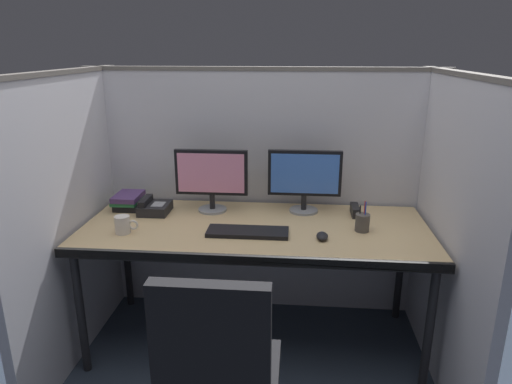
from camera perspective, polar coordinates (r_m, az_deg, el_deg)
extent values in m
plane|color=#2D3847|center=(2.67, -0.73, -21.60)|extent=(8.00, 8.00, 0.00)
cube|color=silver|center=(2.96, 0.69, -0.39)|extent=(2.20, 0.05, 1.55)
cube|color=#605B56|center=(2.82, 0.75, 15.04)|extent=(2.21, 0.06, 0.02)
cube|color=silver|center=(2.72, -21.71, -3.29)|extent=(0.05, 1.40, 1.55)
cube|color=#605B56|center=(2.57, -23.71, 13.39)|extent=(0.06, 1.41, 0.02)
cube|color=silver|center=(2.56, 22.57, -4.71)|extent=(0.05, 1.40, 1.55)
cube|color=#605B56|center=(2.39, 24.80, 13.06)|extent=(0.06, 1.41, 0.02)
cube|color=tan|center=(2.56, -0.10, -4.61)|extent=(1.90, 0.80, 0.04)
cube|color=black|center=(2.21, -1.04, -8.44)|extent=(1.90, 0.02, 0.05)
cylinder|color=black|center=(2.66, -20.90, -13.83)|extent=(0.04, 0.04, 0.70)
cylinder|color=black|center=(2.51, 20.63, -15.82)|extent=(0.04, 0.04, 0.70)
cylinder|color=black|center=(3.21, -15.70, -7.76)|extent=(0.04, 0.04, 0.70)
cylinder|color=black|center=(3.08, 17.43, -8.97)|extent=(0.04, 0.04, 0.70)
cube|color=black|center=(1.92, -4.29, -22.09)|extent=(0.44, 0.44, 0.07)
cube|color=black|center=(1.60, -5.67, -18.78)|extent=(0.40, 0.06, 0.48)
cylinder|color=gray|center=(2.79, -5.41, -2.17)|extent=(0.17, 0.17, 0.01)
cylinder|color=black|center=(2.77, -5.44, -1.16)|extent=(0.03, 0.03, 0.09)
cube|color=black|center=(2.72, -5.55, 2.44)|extent=(0.43, 0.03, 0.27)
cube|color=pink|center=(2.71, -5.62, 2.34)|extent=(0.39, 0.01, 0.23)
cylinder|color=gray|center=(2.78, 5.90, -2.28)|extent=(0.17, 0.17, 0.01)
cylinder|color=black|center=(2.76, 5.93, -1.26)|extent=(0.03, 0.03, 0.09)
cube|color=black|center=(2.71, 6.05, 2.35)|extent=(0.43, 0.03, 0.27)
cube|color=#3F72D8|center=(2.69, 6.05, 2.25)|extent=(0.39, 0.01, 0.23)
cube|color=black|center=(2.44, -1.04, -4.96)|extent=(0.43, 0.15, 0.02)
ellipsoid|color=black|center=(2.39, 8.20, -5.43)|extent=(0.06, 0.10, 0.03)
cylinder|color=#59595B|center=(2.41, 8.19, -4.98)|extent=(0.01, 0.01, 0.01)
cube|color=black|center=(2.80, -12.39, -1.98)|extent=(0.17, 0.19, 0.06)
cube|color=black|center=(2.80, -13.52, -1.07)|extent=(0.04, 0.17, 0.03)
cube|color=gray|center=(2.78, -12.00, -1.50)|extent=(0.07, 0.09, 0.00)
cylinder|color=silver|center=(2.54, -16.20, -3.90)|extent=(0.08, 0.08, 0.09)
torus|color=silver|center=(2.52, -14.97, -3.97)|extent=(0.06, 0.01, 0.06)
cube|color=black|center=(2.76, 12.17, -2.24)|extent=(0.04, 0.15, 0.06)
cylinder|color=#4C4742|center=(2.53, 13.04, -3.72)|extent=(0.08, 0.08, 0.09)
cylinder|color=red|center=(2.53, 13.26, -2.77)|extent=(0.01, 0.01, 0.16)
cylinder|color=#263FB2|center=(2.51, 13.36, -2.90)|extent=(0.01, 0.01, 0.16)
cylinder|color=black|center=(2.53, 12.72, -3.03)|extent=(0.01, 0.01, 0.13)
cube|color=black|center=(2.94, -15.29, -1.49)|extent=(0.15, 0.21, 0.04)
cube|color=#26723F|center=(2.92, -15.58, -0.98)|extent=(0.15, 0.21, 0.02)
cube|color=#4C3366|center=(2.91, -15.56, -0.53)|extent=(0.15, 0.21, 0.03)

